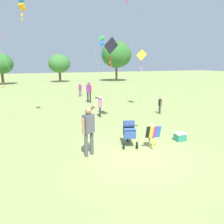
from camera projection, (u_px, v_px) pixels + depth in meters
ground_plane at (137, 155)px, 7.75m from camera, size 120.00×120.00×0.00m
treeline_distant at (23, 57)px, 32.03m from camera, size 28.42×7.81×6.63m
child_with_butterfly_kite at (152, 134)px, 8.24m from camera, size 0.59×0.41×0.96m
person_adult_flyer at (88, 127)px, 7.45m from camera, size 0.57×0.68×1.85m
stroller at (129, 131)px, 8.53m from camera, size 0.73×1.12×1.03m
kite_adult_black at (111, 48)px, 10.90m from camera, size 2.25×4.10×4.56m
kite_orange_delta at (21, 4)px, 10.84m from camera, size 1.93×1.81×6.54m
kite_green_novelty at (142, 57)px, 15.06m from camera, size 1.12×2.38×4.14m
kite_blue_high at (102, 41)px, 16.07m from camera, size 1.96×2.03×5.20m
person_red_shirt at (89, 90)px, 17.42m from camera, size 0.39×0.46×1.68m
person_sitting_far at (80, 89)px, 20.52m from camera, size 0.35×0.29×1.26m
person_kid_running at (160, 104)px, 13.68m from camera, size 0.19×0.34×1.08m
person_back_turned at (100, 105)px, 12.89m from camera, size 0.26×0.39×1.28m
cooler_box at (180, 137)px, 9.09m from camera, size 0.45×0.33×0.35m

